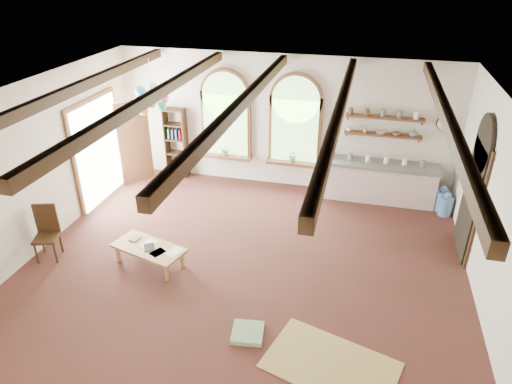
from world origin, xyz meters
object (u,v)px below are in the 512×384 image
(kitchen_counter, at_px, (377,181))
(coffee_table, at_px, (149,249))
(side_chair, at_px, (48,243))
(balloon_cluster, at_px, (152,98))

(kitchen_counter, relative_size, coffee_table, 1.82)
(side_chair, relative_size, balloon_cluster, 0.93)
(kitchen_counter, bearing_deg, coffee_table, -137.84)
(kitchen_counter, relative_size, balloon_cluster, 2.33)
(coffee_table, bearing_deg, side_chair, -172.80)
(kitchen_counter, distance_m, balloon_cluster, 5.42)
(side_chair, bearing_deg, coffee_table, 7.20)
(coffee_table, height_order, side_chair, side_chair)
(kitchen_counter, height_order, balloon_cluster, balloon_cluster)
(coffee_table, relative_size, side_chair, 1.38)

